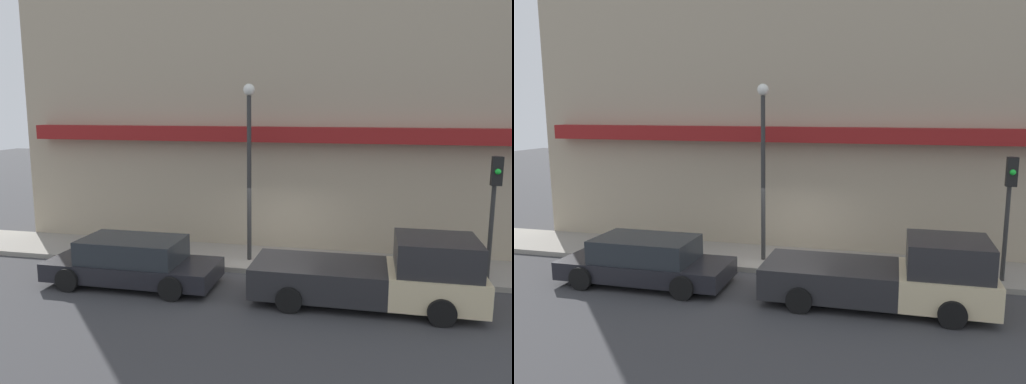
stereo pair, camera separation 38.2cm
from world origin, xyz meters
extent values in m
plane|color=#38383A|center=(0.00, 0.00, 0.00)|extent=(80.00, 80.00, 0.00)
cube|color=gray|center=(0.00, 1.29, 0.08)|extent=(36.00, 2.59, 0.16)
cube|color=tan|center=(0.00, 4.09, 4.99)|extent=(19.80, 3.00, 9.98)
cube|color=maroon|center=(0.00, 2.29, 4.11)|extent=(18.22, 0.60, 0.50)
cube|color=beige|center=(4.50, -1.59, 0.61)|extent=(2.30, 2.00, 0.79)
cube|color=#262628|center=(4.50, -1.59, 1.42)|extent=(1.95, 1.84, 0.82)
cube|color=#262628|center=(1.63, -1.59, 0.61)|extent=(3.45, 2.00, 0.79)
cylinder|color=black|center=(4.56, -0.58, 0.33)|extent=(0.66, 0.22, 0.66)
cylinder|color=black|center=(4.56, -2.59, 0.33)|extent=(0.66, 0.22, 0.66)
cylinder|color=black|center=(1.00, -0.58, 0.33)|extent=(0.66, 0.22, 0.66)
cylinder|color=black|center=(1.00, -2.59, 0.33)|extent=(0.66, 0.22, 0.66)
cube|color=black|center=(-3.65, -1.59, 0.45)|extent=(4.88, 1.84, 0.51)
cube|color=#23282D|center=(-3.65, -1.59, 1.03)|extent=(2.83, 1.66, 0.65)
cylinder|color=black|center=(-2.14, -0.67, 0.33)|extent=(0.66, 0.22, 0.66)
cylinder|color=black|center=(-2.14, -2.51, 0.33)|extent=(0.66, 0.22, 0.66)
cylinder|color=black|center=(-5.16, -0.67, 0.33)|extent=(0.66, 0.22, 0.66)
cylinder|color=black|center=(-5.16, -2.51, 0.33)|extent=(0.66, 0.22, 0.66)
cylinder|color=#196633|center=(-4.51, 0.44, 0.43)|extent=(0.16, 0.16, 0.53)
sphere|color=#196633|center=(-4.51, 0.44, 0.77)|extent=(0.16, 0.16, 0.16)
cylinder|color=#2D2D2D|center=(-0.85, 0.96, 2.76)|extent=(0.14, 0.14, 5.20)
sphere|color=silver|center=(-0.85, 0.96, 5.54)|extent=(0.36, 0.36, 0.36)
cylinder|color=#2D2D2D|center=(6.23, 0.68, 1.92)|extent=(0.12, 0.12, 3.52)
cube|color=black|center=(6.23, 0.52, 3.28)|extent=(0.28, 0.20, 0.80)
sphere|color=green|center=(6.23, 0.40, 3.28)|extent=(0.16, 0.16, 0.16)
camera|label=1|loc=(2.77, -14.13, 4.99)|focal=35.00mm
camera|label=2|loc=(3.14, -14.04, 4.99)|focal=35.00mm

